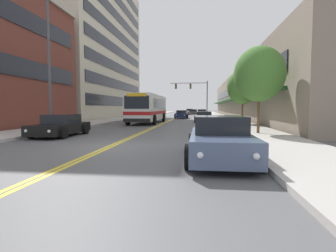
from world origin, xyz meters
name	(u,v)px	position (x,y,z in m)	size (l,w,h in m)	color
ground_plane	(179,117)	(0.00, 37.00, 0.00)	(240.00, 240.00, 0.00)	#565659
sidewalk_left	(140,116)	(-7.22, 37.00, 0.08)	(3.44, 106.00, 0.15)	#B2ADA5
sidewalk_right	(219,116)	(7.22, 37.00, 0.08)	(3.44, 106.00, 0.15)	#B2ADA5
centre_line	(179,117)	(0.00, 37.00, 0.00)	(0.34, 106.00, 0.01)	yellow
office_tower_left	(84,45)	(-15.17, 31.07, 11.98)	(12.08, 28.64, 23.97)	beige
storefront_row_right	(253,96)	(13.16, 37.00, 3.66)	(9.10, 68.00, 7.33)	gray
city_bus	(148,107)	(-1.76, 17.37, 1.69)	(2.85, 10.69, 2.98)	silver
car_black_parked_left_near	(61,126)	(-4.26, 3.60, 0.58)	(2.04, 4.48, 1.26)	black
car_charcoal_parked_left_mid	(149,114)	(-4.42, 31.52, 0.60)	(2.06, 4.47, 1.31)	#232328
car_slate_blue_parked_right_foreground	(220,140)	(4.42, -2.45, 0.64)	(2.06, 4.62, 1.38)	#475675
car_white_parked_right_mid	(202,113)	(4.26, 43.55, 0.61)	(2.20, 4.14, 1.32)	white
car_champagne_parked_right_far	(204,117)	(4.29, 19.61, 0.58)	(2.18, 4.19, 1.20)	beige
car_beige_moving_lead	(190,111)	(1.17, 59.86, 0.63)	(2.16, 4.87, 1.36)	#BCAD89
car_dark_grey_moving_second	(193,112)	(2.33, 50.77, 0.60)	(2.20, 4.65, 1.27)	#38383D
car_navy_moving_third	(182,114)	(1.01, 29.93, 0.59)	(1.99, 4.68, 1.25)	#19234C
traffic_signal_mast	(194,91)	(2.81, 39.38, 4.78)	(7.05, 0.38, 6.66)	#47474C
street_lamp_left_near	(54,50)	(-4.94, 4.33, 5.10)	(2.64, 0.28, 8.59)	#47474C
street_tree_right_near	(259,74)	(7.26, 5.32, 3.62)	(2.94, 2.94, 5.09)	brown
street_tree_right_mid	(243,87)	(7.83, 14.84, 3.61)	(2.93, 2.93, 5.07)	brown
fire_hydrant	(224,120)	(5.95, 13.37, 0.56)	(0.28, 0.20, 0.81)	yellow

